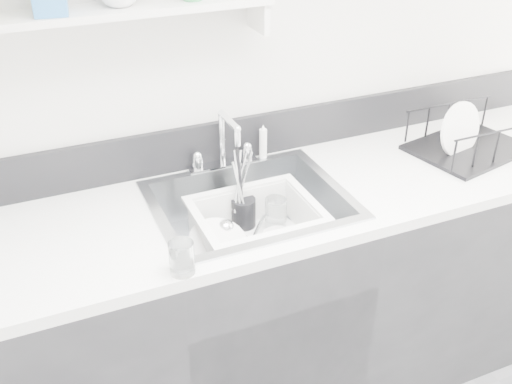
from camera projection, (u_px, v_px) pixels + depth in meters
name	position (u px, v px, depth m)	size (l,w,h in m)	color
room_shell	(444.00, 34.00, 0.95)	(3.50, 3.00, 2.60)	silver
counter_run	(251.00, 306.00, 2.21)	(3.20, 0.62, 0.92)	#232326
backsplash	(218.00, 142.00, 2.17)	(3.20, 0.02, 0.16)	black
sink	(250.00, 223.00, 2.02)	(0.64, 0.52, 0.20)	silver
faucet	(223.00, 153.00, 2.14)	(0.26, 0.18, 0.23)	silver
side_sprayer	(263.00, 142.00, 2.20)	(0.03, 0.03, 0.14)	white
wall_shelf	(107.00, 14.00, 1.74)	(1.00, 0.16, 0.12)	silver
wash_tub	(256.00, 228.00, 2.00)	(0.41, 0.33, 0.16)	white
plate_stack	(221.00, 248.00, 1.96)	(0.24, 0.23, 0.09)	white
utensil_cup	(243.00, 210.00, 2.10)	(0.09, 0.09, 0.29)	black
ladle	(244.00, 235.00, 2.01)	(0.26, 0.09, 0.07)	silver
tumbler_in_tub	(276.00, 213.00, 2.09)	(0.08, 0.08, 0.11)	white
tumbler_counter	(182.00, 258.00, 1.63)	(0.07, 0.07, 0.10)	white
dish_rack	(471.00, 132.00, 2.26)	(0.42, 0.32, 0.15)	black
bowl_small	(278.00, 239.00, 2.02)	(0.11, 0.11, 0.03)	white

